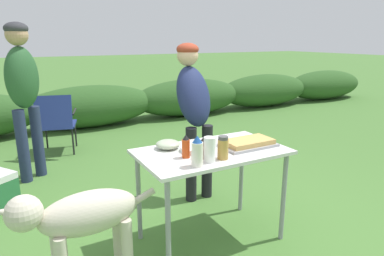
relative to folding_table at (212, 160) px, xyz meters
name	(u,v)px	position (x,y,z in m)	size (l,w,h in m)	color
ground_plane	(210,238)	(0.00, 0.00, -0.66)	(60.00, 60.00, 0.00)	#477533
shrub_hedge	(91,106)	(0.00, 4.08, -0.29)	(14.40, 0.90, 0.74)	#2D5623
folding_table	(212,160)	(0.00, 0.00, 0.00)	(1.10, 0.64, 0.74)	silver
food_tray	(248,143)	(0.29, -0.06, 0.10)	(0.42, 0.24, 0.06)	#9E9EA3
plate_stack	(194,149)	(-0.13, 0.05, 0.09)	(0.20, 0.20, 0.03)	white
mixing_bowl	(168,144)	(-0.27, 0.20, 0.11)	(0.18, 0.18, 0.07)	#ADBC99
paper_cup_stack	(210,150)	(-0.14, -0.20, 0.16)	(0.08, 0.08, 0.17)	white
hot_sauce_bottle	(186,147)	(-0.24, -0.05, 0.16)	(0.06, 0.06, 0.17)	#CC4214
spice_jar	(223,148)	(-0.03, -0.20, 0.16)	(0.08, 0.08, 0.16)	#B2893D
bbq_sauce_bottle	(204,148)	(-0.14, -0.12, 0.15)	(0.07, 0.07, 0.15)	#562314
mayo_bottle	(197,152)	(-0.26, -0.23, 0.17)	(0.08, 0.08, 0.21)	silver
standing_person_in_navy_coat	(194,103)	(0.27, 0.77, 0.28)	(0.34, 0.45, 1.51)	black
standing_person_in_red_jacket	(23,85)	(-1.12, 2.01, 0.40)	(0.46, 0.44, 1.71)	#232D4C
dog	(80,219)	(-0.99, -0.10, -0.18)	(0.95, 0.28, 0.71)	beige
camp_chair_green_behind_table	(56,121)	(-0.75, 2.76, -0.20)	(0.60, 0.69, 0.83)	navy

